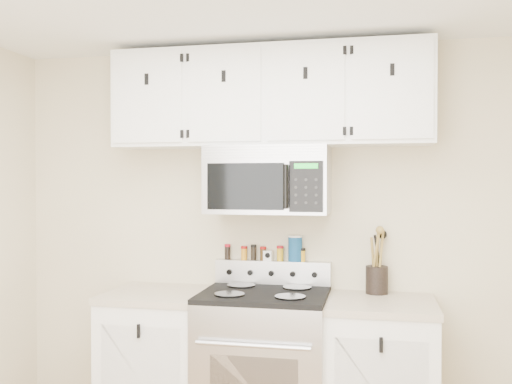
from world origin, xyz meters
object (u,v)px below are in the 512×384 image
Objects in this scene: range at (264,367)px; utensil_crock at (377,277)px; microwave at (268,180)px; salt_canister at (295,248)px.

range is 0.89m from utensil_crock.
microwave reaches higher than range.
range is at bearing -90.23° from microwave.
utensil_crock reaches higher than salt_canister.
range is 1.45× the size of microwave.
range is 1.15m from microwave.
utensil_crock is at bearing -5.50° from salt_canister.
utensil_crock is at bearing 19.15° from range.
range is at bearing -117.80° from salt_canister.
salt_canister is (0.15, 0.28, 0.70)m from range.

